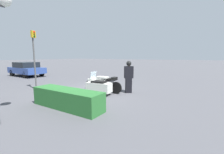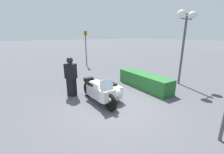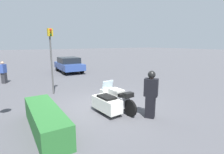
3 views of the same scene
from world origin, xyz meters
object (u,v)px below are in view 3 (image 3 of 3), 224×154
hedge_bush_curbside (46,120)px  parked_car_background (69,64)px  officer_rider (151,93)px  pedestrian_bystander (4,72)px  traffic_light_near (51,52)px  police_motorcycle (110,100)px

hedge_bush_curbside → parked_car_background: size_ratio=0.78×
officer_rider → hedge_bush_curbside: size_ratio=0.56×
hedge_bush_curbside → pedestrian_bystander: size_ratio=2.08×
officer_rider → traffic_light_near: traffic_light_near is taller
police_motorcycle → parked_car_background: size_ratio=0.58×
hedge_bush_curbside → traffic_light_near: (4.14, -1.26, 1.94)m
pedestrian_bystander → hedge_bush_curbside: bearing=-50.0°
police_motorcycle → officer_rider: officer_rider is taller
police_motorcycle → parked_car_background: 10.76m
pedestrian_bystander → traffic_light_near: bearing=-30.1°
police_motorcycle → hedge_bush_curbside: bearing=92.8°
hedge_bush_curbside → pedestrian_bystander: pedestrian_bystander is taller
police_motorcycle → hedge_bush_curbside: police_motorcycle is taller
police_motorcycle → officer_rider: 1.73m
police_motorcycle → pedestrian_bystander: (8.35, 3.66, 0.31)m
hedge_bush_curbside → parked_car_background: (10.94, -4.42, 0.39)m
police_motorcycle → hedge_bush_curbside: 2.65m
officer_rider → pedestrian_bystander: bearing=80.0°
police_motorcycle → traffic_light_near: bearing=15.3°
traffic_light_near → parked_car_background: bearing=143.8°
parked_car_background → hedge_bush_curbside: bearing=159.5°
police_motorcycle → officer_rider: (-1.35, -0.97, 0.49)m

